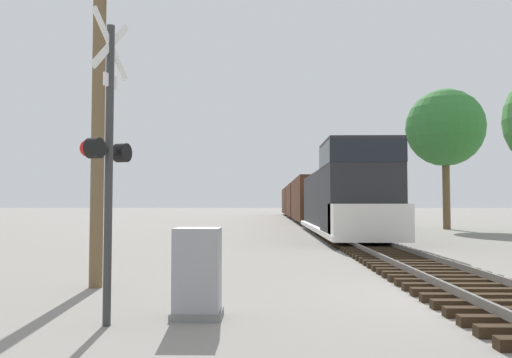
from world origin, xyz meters
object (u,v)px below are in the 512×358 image
(utility_pole, at_px, (98,117))
(tree_mid_background, at_px, (445,128))
(freight_train, at_px, (306,201))
(crossing_signal_near, at_px, (108,154))
(relay_cabinet, at_px, (197,274))

(utility_pole, relative_size, tree_mid_background, 0.72)
(freight_train, relative_size, tree_mid_background, 6.56)
(crossing_signal_near, relative_size, utility_pole, 0.66)
(utility_pole, distance_m, tree_mid_background, 29.83)
(relay_cabinet, xyz_separation_m, utility_pole, (-2.58, 2.82, 3.00))
(relay_cabinet, height_order, tree_mid_background, tree_mid_background)
(tree_mid_background, bearing_deg, crossing_signal_near, -118.35)
(freight_train, distance_m, utility_pole, 41.55)
(freight_train, distance_m, tree_mid_background, 18.94)
(freight_train, height_order, relay_cabinet, freight_train)
(freight_train, bearing_deg, utility_pole, -100.83)
(crossing_signal_near, bearing_deg, relay_cabinet, 127.92)
(relay_cabinet, distance_m, tree_mid_background, 31.44)
(freight_train, distance_m, relay_cabinet, 43.93)
(crossing_signal_near, xyz_separation_m, tree_mid_background, (15.11, 28.00, 4.62))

